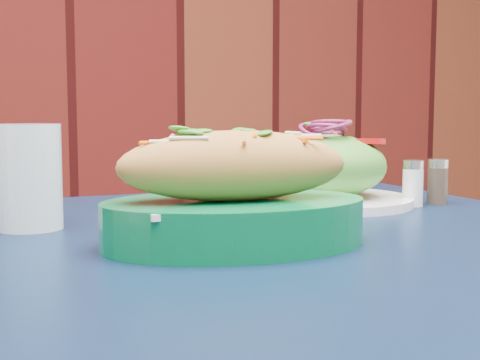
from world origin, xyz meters
name	(u,v)px	position (x,y,z in m)	size (l,w,h in m)	color
cafe_table	(276,311)	(0.26, 1.31, 0.66)	(0.85, 0.85, 0.75)	black
banh_mi_basket	(235,198)	(0.19, 1.27, 0.80)	(0.29, 0.21, 0.12)	#035F32
salad_plate	(329,171)	(0.44, 1.47, 0.80)	(0.24, 0.24, 0.12)	white
water_glass	(29,177)	(0.02, 1.45, 0.81)	(0.07, 0.07, 0.12)	silver
salt_shaker	(413,183)	(0.53, 1.40, 0.78)	(0.03, 0.03, 0.06)	white
pepper_shaker	(437,182)	(0.58, 1.40, 0.78)	(0.03, 0.03, 0.06)	#3F3326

